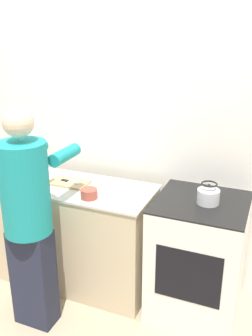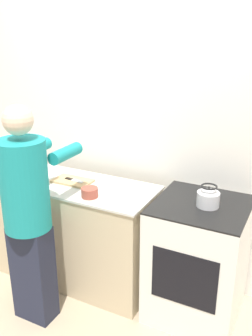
# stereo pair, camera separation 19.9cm
# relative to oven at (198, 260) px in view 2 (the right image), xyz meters

# --- Properties ---
(ground_plane) EXTENTS (12.00, 12.00, 0.00)m
(ground_plane) POSITION_rel_oven_xyz_m (-0.77, -0.33, -0.47)
(ground_plane) COLOR tan
(wall_back) EXTENTS (8.00, 0.05, 2.60)m
(wall_back) POSITION_rel_oven_xyz_m (-0.77, 0.39, 0.83)
(wall_back) COLOR white
(wall_back) RESTS_ON ground_plane
(counter) EXTENTS (1.51, 0.58, 0.91)m
(counter) POSITION_rel_oven_xyz_m (-1.13, -0.05, -0.01)
(counter) COLOR #C6B28E
(counter) RESTS_ON ground_plane
(oven) EXTENTS (0.66, 0.66, 0.93)m
(oven) POSITION_rel_oven_xyz_m (0.00, 0.00, 0.00)
(oven) COLOR silver
(oven) RESTS_ON ground_plane
(person) EXTENTS (0.37, 0.61, 1.65)m
(person) POSITION_rel_oven_xyz_m (-1.08, -0.59, 0.43)
(person) COLOR #202437
(person) RESTS_ON ground_plane
(cutting_board) EXTENTS (0.33, 0.19, 0.02)m
(cutting_board) POSITION_rel_oven_xyz_m (-1.09, -0.03, 0.45)
(cutting_board) COLOR tan
(cutting_board) RESTS_ON counter
(knife) EXTENTS (0.18, 0.05, 0.01)m
(knife) POSITION_rel_oven_xyz_m (-1.07, -0.03, 0.46)
(knife) COLOR silver
(knife) RESTS_ON cutting_board
(kettle) EXTENTS (0.16, 0.16, 0.16)m
(kettle) POSITION_rel_oven_xyz_m (0.04, -0.01, 0.53)
(kettle) COLOR silver
(kettle) RESTS_ON oven
(bowl_prep) EXTENTS (0.13, 0.13, 0.07)m
(bowl_prep) POSITION_rel_oven_xyz_m (-0.80, -0.22, 0.48)
(bowl_prep) COLOR #9E4738
(bowl_prep) RESTS_ON counter
(canister_jar) EXTENTS (0.16, 0.16, 0.19)m
(canister_jar) POSITION_rel_oven_xyz_m (-1.62, 0.01, 0.54)
(canister_jar) COLOR #756047
(canister_jar) RESTS_ON counter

